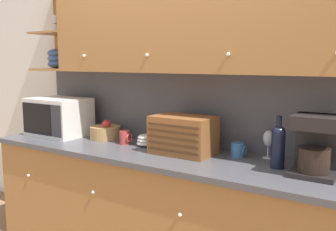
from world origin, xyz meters
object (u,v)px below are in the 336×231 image
(bread_box, at_px, (183,135))
(wine_bottle, at_px, (278,145))
(mug, at_px, (125,137))
(fruit_basket, at_px, (105,132))
(bowl_stack_on_counter, at_px, (146,140))
(mug_blue_second, at_px, (238,150))
(wine_glass, at_px, (268,139))
(coffee_maker, at_px, (316,145))
(microwave, at_px, (59,117))

(bread_box, relative_size, wine_bottle, 1.33)
(mug, bearing_deg, fruit_basket, 164.70)
(bowl_stack_on_counter, bearing_deg, mug_blue_second, 5.77)
(wine_glass, relative_size, wine_bottle, 0.59)
(bowl_stack_on_counter, height_order, wine_glass, wine_glass)
(mug, bearing_deg, coffee_maker, -1.24)
(mug, bearing_deg, wine_bottle, -0.25)
(bowl_stack_on_counter, height_order, bread_box, bread_box)
(bowl_stack_on_counter, relative_size, mug_blue_second, 1.46)
(microwave, xyz_separation_m, coffee_maker, (2.22, 0.00, 0.01))
(microwave, height_order, coffee_maker, coffee_maker)
(fruit_basket, relative_size, wine_bottle, 0.80)
(coffee_maker, bearing_deg, fruit_basket, 176.43)
(microwave, bearing_deg, mug_blue_second, 5.24)
(mug, distance_m, mug_blue_second, 0.93)
(bowl_stack_on_counter, distance_m, mug_blue_second, 0.75)
(fruit_basket, bearing_deg, mug, -15.30)
(bread_box, xyz_separation_m, coffee_maker, (0.92, -0.02, 0.04))
(microwave, xyz_separation_m, bowl_stack_on_counter, (0.93, 0.08, -0.12))
(microwave, height_order, bread_box, microwave)
(wine_glass, height_order, wine_bottle, wine_bottle)
(fruit_basket, distance_m, mug, 0.30)
(mug, relative_size, coffee_maker, 0.31)
(microwave, distance_m, bowl_stack_on_counter, 0.94)
(fruit_basket, xyz_separation_m, coffee_maker, (1.76, -0.11, 0.12))
(wine_bottle, bearing_deg, microwave, -179.12)
(bread_box, bearing_deg, mug, 178.89)
(wine_glass, bearing_deg, mug, -169.75)
(mug_blue_second, xyz_separation_m, wine_glass, (0.19, 0.08, 0.08))
(microwave, xyz_separation_m, bread_box, (1.30, 0.03, -0.03))
(bowl_stack_on_counter, height_order, coffee_maker, coffee_maker)
(bowl_stack_on_counter, xyz_separation_m, coffee_maker, (1.29, -0.07, 0.14))
(bowl_stack_on_counter, height_order, mug_blue_second, mug_blue_second)
(bowl_stack_on_counter, distance_m, wine_glass, 0.95)
(microwave, xyz_separation_m, mug, (0.75, 0.04, -0.11))
(bread_box, bearing_deg, coffee_maker, -1.31)
(mug, xyz_separation_m, mug_blue_second, (0.93, 0.12, -0.00))
(microwave, distance_m, fruit_basket, 0.49)
(wine_bottle, relative_size, coffee_maker, 0.93)
(wine_glass, height_order, coffee_maker, coffee_maker)
(mug_blue_second, height_order, wine_bottle, wine_bottle)
(fruit_basket, bearing_deg, coffee_maker, -3.57)
(bowl_stack_on_counter, xyz_separation_m, mug_blue_second, (0.75, 0.08, 0.01))
(bowl_stack_on_counter, xyz_separation_m, wine_glass, (0.93, 0.16, 0.09))
(microwave, relative_size, wine_glass, 2.72)
(mug, relative_size, mug_blue_second, 1.05)
(mug, bearing_deg, bowl_stack_on_counter, 13.19)
(mug, relative_size, bowl_stack_on_counter, 0.72)
(bread_box, relative_size, mug_blue_second, 4.25)
(mug_blue_second, height_order, wine_glass, wine_glass)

